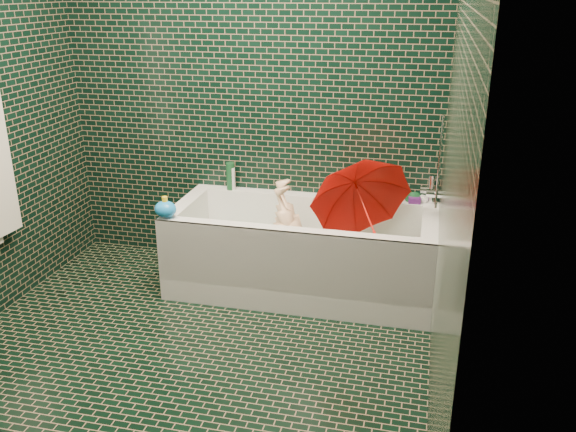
% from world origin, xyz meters
% --- Properties ---
extents(floor, '(2.80, 2.80, 0.00)m').
position_xyz_m(floor, '(0.00, 0.00, 0.00)').
color(floor, black).
rests_on(floor, ground).
extents(wall_back, '(2.80, 0.00, 2.80)m').
position_xyz_m(wall_back, '(0.00, 1.40, 1.25)').
color(wall_back, black).
rests_on(wall_back, floor).
extents(wall_right, '(0.00, 2.80, 2.80)m').
position_xyz_m(wall_right, '(1.30, 0.00, 1.25)').
color(wall_right, black).
rests_on(wall_right, floor).
extents(bathtub, '(1.70, 0.75, 0.55)m').
position_xyz_m(bathtub, '(0.45, 1.01, 0.21)').
color(bathtub, white).
rests_on(bathtub, floor).
extents(bath_mat, '(1.35, 0.47, 0.01)m').
position_xyz_m(bath_mat, '(0.45, 1.02, 0.16)').
color(bath_mat, green).
rests_on(bath_mat, bathtub).
extents(water, '(1.48, 0.53, 0.00)m').
position_xyz_m(water, '(0.45, 1.02, 0.30)').
color(water, silver).
rests_on(water, bathtub).
extents(faucet, '(0.18, 0.19, 0.55)m').
position_xyz_m(faucet, '(1.26, 1.02, 0.77)').
color(faucet, silver).
rests_on(faucet, wall_right).
extents(child, '(0.91, 0.43, 0.40)m').
position_xyz_m(child, '(0.42, 1.00, 0.31)').
color(child, beige).
rests_on(child, bathtub).
extents(umbrella, '(0.92, 0.92, 0.96)m').
position_xyz_m(umbrella, '(0.85, 0.97, 0.62)').
color(umbrella, red).
rests_on(umbrella, bathtub).
extents(soap_bottle_a, '(0.11, 0.11, 0.24)m').
position_xyz_m(soap_bottle_a, '(1.18, 1.35, 0.55)').
color(soap_bottle_a, white).
rests_on(soap_bottle_a, bathtub).
extents(soap_bottle_b, '(0.08, 0.09, 0.18)m').
position_xyz_m(soap_bottle_b, '(1.14, 1.32, 0.55)').
color(soap_bottle_b, '#551D6E').
rests_on(soap_bottle_b, bathtub).
extents(soap_bottle_c, '(0.15, 0.15, 0.16)m').
position_xyz_m(soap_bottle_c, '(1.15, 1.34, 0.55)').
color(soap_bottle_c, '#134423').
rests_on(soap_bottle_c, bathtub).
extents(bottle_right_tall, '(0.07, 0.07, 0.21)m').
position_xyz_m(bottle_right_tall, '(0.98, 1.32, 0.66)').
color(bottle_right_tall, '#134423').
rests_on(bottle_right_tall, bathtub).
extents(bottle_right_pump, '(0.06, 0.06, 0.19)m').
position_xyz_m(bottle_right_pump, '(1.24, 1.36, 0.65)').
color(bottle_right_pump, silver).
rests_on(bottle_right_pump, bathtub).
extents(bottle_left_tall, '(0.08, 0.08, 0.19)m').
position_xyz_m(bottle_left_tall, '(-0.14, 1.34, 0.65)').
color(bottle_left_tall, '#134423').
rests_on(bottle_left_tall, bathtub).
extents(bottle_left_short, '(0.07, 0.07, 0.16)m').
position_xyz_m(bottle_left_short, '(-0.13, 1.34, 0.63)').
color(bottle_left_short, white).
rests_on(bottle_left_short, bathtub).
extents(rubber_duck, '(0.13, 0.10, 0.10)m').
position_xyz_m(rubber_duck, '(0.97, 1.33, 0.60)').
color(rubber_duck, yellow).
rests_on(rubber_duck, bathtub).
extents(bath_toy, '(0.17, 0.15, 0.13)m').
position_xyz_m(bath_toy, '(-0.35, 0.70, 0.61)').
color(bath_toy, '#177ED7').
rests_on(bath_toy, bathtub).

